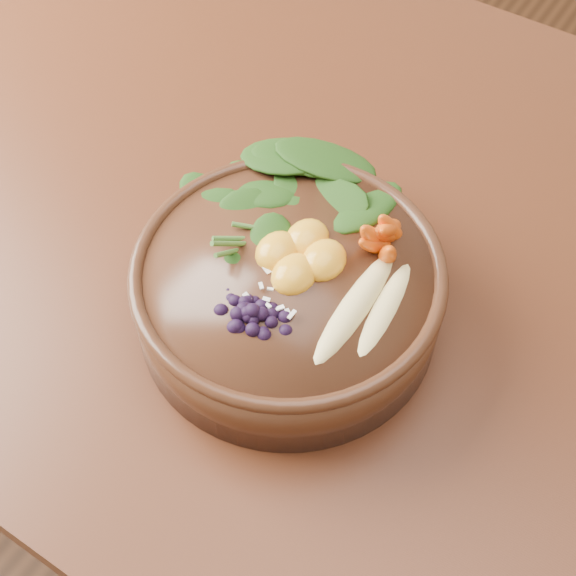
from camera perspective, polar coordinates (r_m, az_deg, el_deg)
name	(u,v)px	position (r m, az deg, el deg)	size (l,w,h in m)	color
ground	(397,535)	(1.51, 7.78, -16.99)	(4.00, 4.00, 0.00)	#381E0F
dining_table	(462,334)	(0.92, 12.26, -3.19)	(1.60, 0.90, 0.75)	#331C0C
stoneware_bowl	(288,294)	(0.77, 0.00, -0.44)	(0.29, 0.29, 0.08)	#442617
kale_heap	(283,192)	(0.77, -0.36, 6.85)	(0.19, 0.17, 0.04)	#204612
carrot_cluster	(384,209)	(0.73, 6.86, 5.58)	(0.06, 0.06, 0.08)	#DB5112
banana_halves	(371,298)	(0.70, 5.95, -0.72)	(0.06, 0.17, 0.03)	#E0CC84
mandarin_cluster	(301,246)	(0.73, 0.91, 3.00)	(0.08, 0.09, 0.03)	orange
blueberry_pile	(252,303)	(0.69, -2.56, -1.07)	(0.14, 0.10, 0.04)	black
coconut_flakes	(278,282)	(0.72, -0.75, 0.42)	(0.09, 0.07, 0.01)	white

